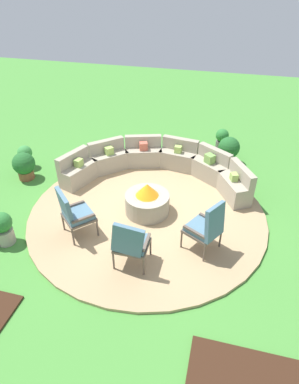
# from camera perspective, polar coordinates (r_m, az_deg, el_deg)

# --- Properties ---
(ground_plane) EXTENTS (24.00, 24.00, 0.00)m
(ground_plane) POSITION_cam_1_polar(r_m,az_deg,el_deg) (7.43, -0.39, -3.71)
(ground_plane) COLOR #478C38
(patio_circle) EXTENTS (5.16, 5.16, 0.06)m
(patio_circle) POSITION_cam_1_polar(r_m,az_deg,el_deg) (7.41, -0.39, -3.52)
(patio_circle) COLOR tan
(patio_circle) RESTS_ON ground_plane
(fire_pit) EXTENTS (0.96, 0.96, 0.72)m
(fire_pit) POSITION_cam_1_polar(r_m,az_deg,el_deg) (7.22, -0.40, -1.59)
(fire_pit) COLOR #9E937F
(fire_pit) RESTS_ON patio_circle
(curved_stone_bench) EXTENTS (4.55, 2.14, 0.79)m
(curved_stone_bench) POSITION_cam_1_polar(r_m,az_deg,el_deg) (8.46, 1.44, 4.66)
(curved_stone_bench) COLOR #9E937F
(curved_stone_bench) RESTS_ON patio_circle
(lounge_chair_front_left) EXTENTS (0.79, 0.83, 1.11)m
(lounge_chair_front_left) POSITION_cam_1_polar(r_m,az_deg,el_deg) (6.63, -12.84, -3.38)
(lounge_chair_front_left) COLOR brown
(lounge_chair_front_left) RESTS_ON patio_circle
(lounge_chair_front_right) EXTENTS (0.61, 0.54, 1.05)m
(lounge_chair_front_right) POSITION_cam_1_polar(r_m,az_deg,el_deg) (5.85, -3.27, -8.63)
(lounge_chair_front_right) COLOR brown
(lounge_chair_front_right) RESTS_ON patio_circle
(lounge_chair_back_left) EXTENTS (0.78, 0.78, 1.11)m
(lounge_chair_back_left) POSITION_cam_1_polar(r_m,az_deg,el_deg) (6.22, 9.74, -5.87)
(lounge_chair_back_left) COLOR brown
(lounge_chair_back_left) RESTS_ON patio_circle
(potted_plant_0) EXTENTS (0.58, 0.58, 0.75)m
(potted_plant_0) POSITION_cam_1_polar(r_m,az_deg,el_deg) (9.39, 13.38, 7.11)
(potted_plant_0) COLOR #A89E8E
(potted_plant_0) RESTS_ON ground_plane
(potted_plant_1) EXTENTS (0.40, 0.40, 0.71)m
(potted_plant_1) POSITION_cam_1_polar(r_m,az_deg,el_deg) (7.08, -23.76, -5.55)
(potted_plant_1) COLOR #A89E8E
(potted_plant_1) RESTS_ON ground_plane
(potted_plant_2) EXTENTS (0.38, 0.38, 0.63)m
(potted_plant_2) POSITION_cam_1_polar(r_m,az_deg,el_deg) (9.53, -20.42, 5.86)
(potted_plant_2) COLOR #A89E8E
(potted_plant_2) RESTS_ON ground_plane
(potted_plant_4) EXTENTS (0.56, 0.56, 0.71)m
(potted_plant_4) POSITION_cam_1_polar(r_m,az_deg,el_deg) (9.01, -20.62, 4.30)
(potted_plant_4) COLOR brown
(potted_plant_4) RESTS_ON ground_plane
(potted_plant_5) EXTENTS (0.37, 0.37, 0.70)m
(potted_plant_5) POSITION_cam_1_polar(r_m,az_deg,el_deg) (9.96, 12.24, 8.76)
(potted_plant_5) COLOR #605B56
(potted_plant_5) RESTS_ON ground_plane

